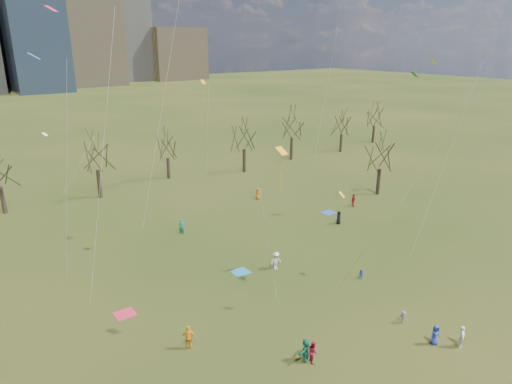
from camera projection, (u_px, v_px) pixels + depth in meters
ground at (341, 309)px, 37.72m from camera, size 500.00×500.00×0.00m
bare_tree_row at (151, 152)px, 64.41m from camera, size 113.04×29.80×9.50m
blanket_teal at (241, 272)px, 43.75m from camera, size 1.60×1.50×0.03m
blanket_navy at (329, 213)px, 58.86m from camera, size 1.60×1.50×0.03m
blanket_crimson at (125, 314)px, 37.04m from camera, size 1.60×1.50×0.03m
person_0 at (435, 335)px, 33.15m from camera, size 0.89×0.72×1.56m
person_1 at (462, 337)px, 32.85m from camera, size 0.74×0.63×1.70m
person_2 at (313, 351)px, 31.35m from camera, size 0.91×0.98×1.63m
person_3 at (403, 317)px, 35.76m from camera, size 0.46×0.72×1.05m
person_4 at (189, 337)px, 32.65m from camera, size 1.15×1.01×1.86m
person_5 at (306, 350)px, 31.44m from camera, size 1.66×1.22×1.74m
person_6 at (339, 217)px, 55.06m from camera, size 0.93×0.76×1.64m
person_8 at (361, 274)px, 42.30m from camera, size 0.54×0.60×1.01m
person_9 at (276, 261)px, 44.11m from camera, size 1.18×0.71×1.79m
person_10 at (353, 200)px, 60.77m from camera, size 1.11×0.69×1.77m
person_12 at (258, 194)px, 63.68m from camera, size 0.65×0.88×1.63m
person_13 at (182, 226)px, 52.17m from camera, size 0.80×0.78×1.86m
kites_airborne at (230, 116)px, 46.29m from camera, size 52.05×42.27×32.10m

